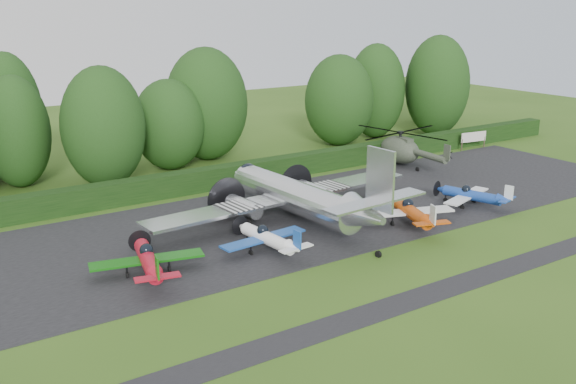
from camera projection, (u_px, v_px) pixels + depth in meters
ground at (377, 258)px, 42.98m from camera, size 160.00×160.00×0.00m
apron at (294, 217)px, 50.99m from camera, size 70.00×18.00×0.01m
taxiway_verge at (443, 290)px, 38.17m from camera, size 70.00×2.00×0.00m
hedgerow at (228, 186)px, 59.80m from camera, size 90.00×1.60×2.00m
transport_plane at (297, 196)px, 49.14m from camera, size 24.05×18.45×7.71m
light_plane_red at (148, 260)px, 39.66m from camera, size 7.05×7.41×2.71m
light_plane_white at (267, 238)px, 43.60m from camera, size 6.51×6.85×2.50m
light_plane_orange at (411, 212)px, 48.74m from camera, size 7.23×7.60×2.78m
light_plane_blue at (472, 195)px, 53.47m from camera, size 6.29×6.62×2.42m
helicopter at (400, 147)px, 66.83m from camera, size 11.21×13.12×3.61m
sign_board at (474, 138)px, 74.44m from camera, size 3.60×0.14×2.03m
tree_1 at (206, 104)px, 68.40m from camera, size 8.79×8.79×12.06m
tree_3 at (376, 91)px, 79.98m from camera, size 7.21×7.21×11.71m
tree_4 at (339, 100)px, 75.64m from camera, size 8.13×8.13×10.74m
tree_5 at (437, 86)px, 81.10m from camera, size 8.05×8.05×12.66m
tree_6 at (432, 83)px, 89.78m from camera, size 6.95×6.95×11.25m
tree_7 at (16, 132)px, 58.13m from camera, size 6.06×6.06×10.33m
tree_8 at (169, 125)px, 64.71m from camera, size 7.23×7.23×9.20m
tree_9 at (103, 127)px, 58.17m from camera, size 7.56×7.56×11.14m
tree_10 at (10, 116)px, 61.37m from camera, size 6.21×6.21×12.10m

